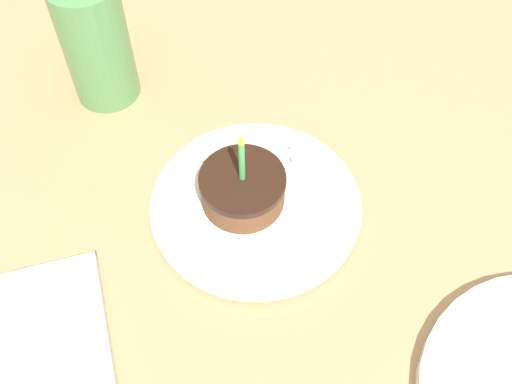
{
  "coord_description": "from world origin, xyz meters",
  "views": [
    {
      "loc": [
        -0.11,
        -0.38,
        0.57
      ],
      "look_at": [
        0.0,
        -0.02,
        0.03
      ],
      "focal_mm": 42.0,
      "sensor_mm": 36.0,
      "label": 1
    }
  ],
  "objects_px": {
    "plate": "(256,205)",
    "fork": "(264,155)",
    "cake_slice": "(243,188)",
    "bottle": "(94,37)"
  },
  "relations": [
    {
      "from": "plate",
      "to": "fork",
      "type": "height_order",
      "value": "fork"
    },
    {
      "from": "cake_slice",
      "to": "fork",
      "type": "relative_size",
      "value": 0.62
    },
    {
      "from": "plate",
      "to": "fork",
      "type": "distance_m",
      "value": 0.07
    },
    {
      "from": "cake_slice",
      "to": "fork",
      "type": "distance_m",
      "value": 0.07
    },
    {
      "from": "bottle",
      "to": "fork",
      "type": "bearing_deg",
      "value": -47.26
    },
    {
      "from": "cake_slice",
      "to": "fork",
      "type": "xyz_separation_m",
      "value": [
        0.04,
        0.05,
        -0.02
      ]
    },
    {
      "from": "plate",
      "to": "fork",
      "type": "relative_size",
      "value": 1.33
    },
    {
      "from": "bottle",
      "to": "plate",
      "type": "bearing_deg",
      "value": -60.32
    },
    {
      "from": "fork",
      "to": "bottle",
      "type": "height_order",
      "value": "bottle"
    },
    {
      "from": "plate",
      "to": "bottle",
      "type": "relative_size",
      "value": 1.07
    }
  ]
}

